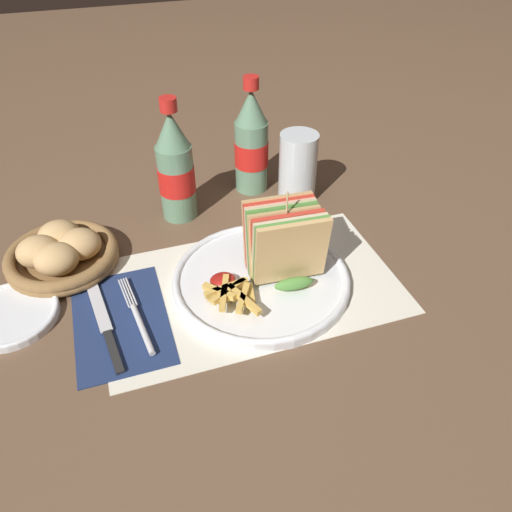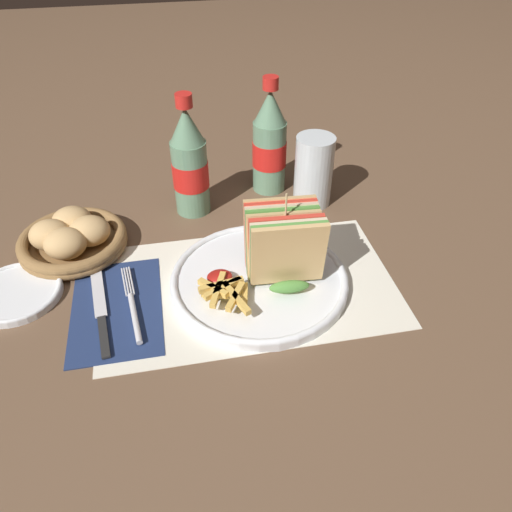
{
  "view_description": "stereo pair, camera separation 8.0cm",
  "coord_description": "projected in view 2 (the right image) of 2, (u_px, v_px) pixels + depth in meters",
  "views": [
    {
      "loc": [
        -0.2,
        -0.57,
        0.54
      ],
      "look_at": [
        -0.0,
        0.02,
        0.04
      ],
      "focal_mm": 35.0,
      "sensor_mm": 36.0,
      "label": 1
    },
    {
      "loc": [
        -0.12,
        -0.59,
        0.54
      ],
      "look_at": [
        -0.0,
        0.02,
        0.04
      ],
      "focal_mm": 35.0,
      "sensor_mm": 36.0,
      "label": 2
    }
  ],
  "objects": [
    {
      "name": "napkin",
      "position": [
        117.0,
        308.0,
        0.76
      ],
      "size": [
        0.14,
        0.22,
        0.0
      ],
      "color": "navy",
      "rests_on": "ground_plane"
    },
    {
      "name": "glass_near",
      "position": [
        313.0,
        175.0,
        0.96
      ],
      "size": [
        0.07,
        0.07,
        0.14
      ],
      "color": "silver",
      "rests_on": "ground_plane"
    },
    {
      "name": "coke_bottle_far",
      "position": [
        270.0,
        144.0,
        0.98
      ],
      "size": [
        0.07,
        0.07,
        0.23
      ],
      "color": "slate",
      "rests_on": "ground_plane"
    },
    {
      "name": "bread_basket",
      "position": [
        72.0,
        239.0,
        0.86
      ],
      "size": [
        0.19,
        0.19,
        0.06
      ],
      "color": "olive",
      "rests_on": "ground_plane"
    },
    {
      "name": "placemat",
      "position": [
        248.0,
        286.0,
        0.8
      ],
      "size": [
        0.47,
        0.28,
        0.0
      ],
      "color": "silver",
      "rests_on": "ground_plane"
    },
    {
      "name": "coke_bottle_near",
      "position": [
        190.0,
        164.0,
        0.91
      ],
      "size": [
        0.07,
        0.07,
        0.23
      ],
      "color": "slate",
      "rests_on": "ground_plane"
    },
    {
      "name": "side_saucer",
      "position": [
        16.0,
        293.0,
        0.78
      ],
      "size": [
        0.14,
        0.14,
        0.01
      ],
      "color": "white",
      "rests_on": "ground_plane"
    },
    {
      "name": "club_sandwich",
      "position": [
        284.0,
        245.0,
        0.77
      ],
      "size": [
        0.12,
        0.11,
        0.15
      ],
      "color": "tan",
      "rests_on": "plate_main"
    },
    {
      "name": "ketchup_blob",
      "position": [
        219.0,
        276.0,
        0.78
      ],
      "size": [
        0.04,
        0.03,
        0.01
      ],
      "color": "maroon",
      "rests_on": "plate_main"
    },
    {
      "name": "knife",
      "position": [
        100.0,
        309.0,
        0.76
      ],
      "size": [
        0.04,
        0.2,
        0.0
      ],
      "rotation": [
        0.0,
        0.0,
        0.12
      ],
      "color": "black",
      "rests_on": "napkin"
    },
    {
      "name": "fries_pile",
      "position": [
        226.0,
        291.0,
        0.75
      ],
      "size": [
        0.08,
        0.1,
        0.02
      ],
      "color": "gold",
      "rests_on": "plate_main"
    },
    {
      "name": "ground_plane",
      "position": [
        259.0,
        284.0,
        0.81
      ],
      "size": [
        4.0,
        4.0,
        0.0
      ],
      "primitive_type": "plane",
      "color": "brown"
    },
    {
      "name": "plate_main",
      "position": [
        258.0,
        278.0,
        0.8
      ],
      "size": [
        0.28,
        0.28,
        0.02
      ],
      "color": "white",
      "rests_on": "ground_plane"
    },
    {
      "name": "fork",
      "position": [
        133.0,
        310.0,
        0.75
      ],
      "size": [
        0.03,
        0.17,
        0.01
      ],
      "rotation": [
        0.0,
        0.0,
        0.12
      ],
      "color": "silver",
      "rests_on": "napkin"
    }
  ]
}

